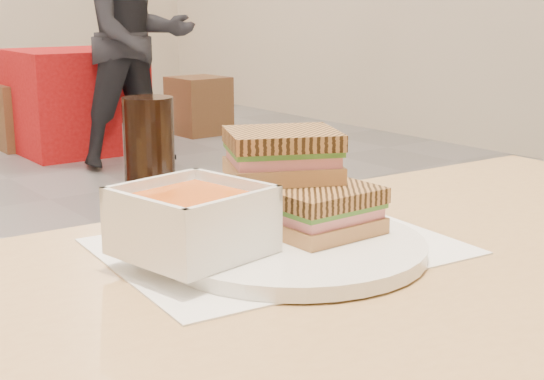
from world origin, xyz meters
TOP-DOWN VIEW (x-y plane):
  - tray_liner at (0.03, -1.98)m, footprint 0.38×0.31m
  - plate at (0.03, -2.01)m, footprint 0.27×0.27m
  - soup_bowl at (-0.08, -1.99)m, footprint 0.14×0.14m
  - panini_lower at (0.07, -2.01)m, footprint 0.11×0.09m
  - panini_upper at (0.06, -1.95)m, footprint 0.15×0.14m
  - cola_glass at (0.01, -1.74)m, footprint 0.07×0.07m
  - bg_table_1 at (1.69, 2.48)m, footprint 0.80×0.80m
  - bg_chair_1l at (1.45, 2.80)m, footprint 0.42×0.42m
  - bg_chair_1r at (2.75, 2.57)m, footprint 0.41×0.41m
  - patron_b at (1.82, 1.77)m, footprint 0.79×0.62m

SIDE VIEW (x-z plane):
  - bg_chair_1r at x=2.75m, z-range 0.00..0.44m
  - bg_chair_1l at x=1.45m, z-range 0.00..0.46m
  - bg_table_1 at x=1.69m, z-range 0.00..0.70m
  - tray_liner at x=0.03m, z-range 0.75..0.75m
  - plate at x=0.03m, z-range 0.75..0.77m
  - panini_lower at x=0.07m, z-range 0.77..0.82m
  - soup_bowl at x=-0.08m, z-range 0.76..0.83m
  - patron_b at x=1.82m, z-range 0.00..1.59m
  - cola_glass at x=0.01m, z-range 0.75..0.89m
  - panini_upper at x=0.06m, z-range 0.82..0.87m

